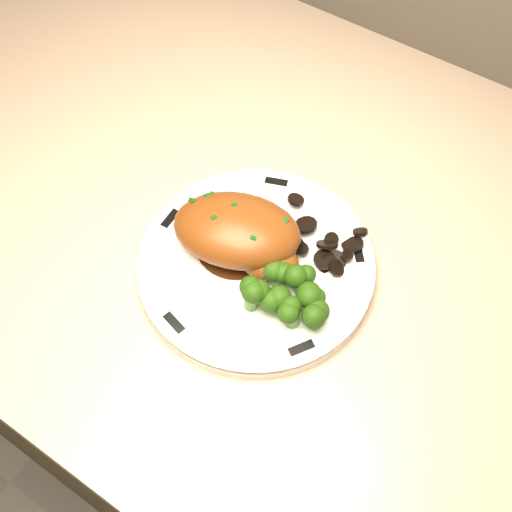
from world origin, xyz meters
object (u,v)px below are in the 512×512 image
Objects in this scene: broccoli_florets at (289,296)px; chicken_breast at (241,234)px; counter at (505,503)px; plate at (256,265)px.

chicken_breast is at bearing 158.72° from broccoli_florets.
chicken_breast is 1.90× the size of broccoli_florets.
counter is 0.68m from chicken_breast.
broccoli_florets is at bearing -24.31° from plate.
broccoli_florets is (0.06, -0.03, 0.03)m from plate.
chicken_breast is (-0.02, 0.01, 0.03)m from plate.
counter is 0.64m from plate.
plate is (-0.40, -0.10, 0.49)m from counter.
chicken_breast is at bearing -166.96° from counter.
counter is 14.09× the size of chicken_breast.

